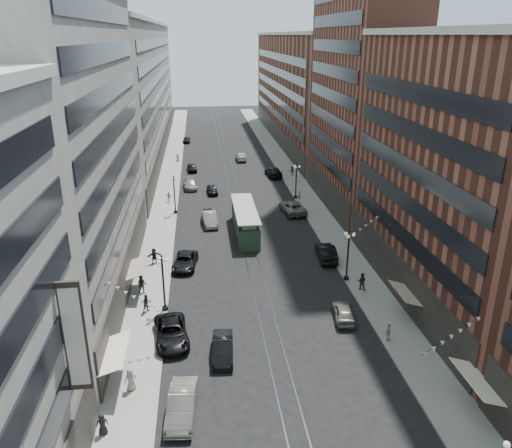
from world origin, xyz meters
name	(u,v)px	position (x,y,z in m)	size (l,w,h in m)	color
ground	(237,201)	(0.00, 60.00, 0.00)	(220.00, 220.00, 0.00)	black
sidewalk_west	(168,185)	(-11.00, 70.00, 0.07)	(4.00, 180.00, 0.15)	gray
sidewalk_east	(295,181)	(11.00, 70.00, 0.07)	(4.00, 180.00, 0.15)	gray
rail_west	(228,183)	(-0.70, 70.00, 0.01)	(0.12, 180.00, 0.02)	#2D2D33
rail_east	(236,183)	(0.70, 70.00, 0.01)	(0.12, 180.00, 0.02)	#2D2D33
building_west_mid	(71,153)	(-17.00, 33.00, 14.00)	(8.00, 36.00, 28.00)	#ABA797
building_west_far	(141,91)	(-17.00, 96.00, 13.00)	(8.00, 90.00, 26.00)	#ABA797
building_east_mid	(451,177)	(17.00, 28.00, 12.00)	(8.00, 30.00, 24.00)	brown
building_east_tower	(362,58)	(17.00, 56.00, 21.00)	(8.00, 26.00, 42.00)	brown
building_east_far	(294,90)	(17.00, 105.00, 12.00)	(8.00, 72.00, 24.00)	brown
lamppost_sw_far	(163,281)	(-9.20, 28.00, 3.10)	(1.03, 1.14, 5.52)	black
lamppost_sw_mid	(174,193)	(-9.20, 55.00, 3.10)	(1.03, 1.14, 5.52)	black
lamppost_se_far	(348,254)	(9.20, 32.00, 3.10)	(1.03, 1.14, 5.52)	black
lamppost_se_mid	(296,180)	(9.20, 60.00, 3.10)	(1.03, 1.14, 5.52)	black
streetcar	(245,222)	(0.00, 46.51, 1.59)	(2.75, 12.44, 3.44)	#253A28
car_1	(182,405)	(-7.32, 14.15, 0.85)	(1.79, 5.13, 1.69)	slate
car_2	(171,333)	(-8.40, 23.03, 0.80)	(2.66, 5.77, 1.60)	black
car_4	(343,312)	(6.80, 24.75, 0.72)	(1.70, 4.22, 1.44)	#66645A
car_5	(223,348)	(-4.25, 20.40, 0.76)	(1.62, 4.63, 1.53)	black
pedestrian_1	(131,379)	(-11.00, 17.00, 1.03)	(0.86, 0.47, 1.76)	gray
pedestrian_2	(142,285)	(-11.60, 31.45, 1.08)	(0.90, 0.49, 1.85)	black
pedestrian_4	(388,332)	(9.50, 20.81, 0.97)	(0.96, 0.44, 1.64)	#B3A595
car_7	(185,261)	(-7.51, 37.17, 0.72)	(2.38, 5.17, 1.44)	black
car_8	(190,184)	(-7.20, 67.45, 0.76)	(2.13, 5.24, 1.52)	slate
car_9	(192,168)	(-6.98, 78.70, 0.73)	(1.72, 4.27, 1.46)	black
car_10	(326,252)	(8.40, 37.46, 0.86)	(1.83, 5.23, 1.72)	black
car_11	(293,207)	(7.51, 53.54, 0.86)	(2.87, 6.22, 1.73)	slate
car_12	(274,172)	(7.72, 73.50, 0.83)	(2.34, 5.75, 1.67)	black
car_13	(212,190)	(-3.68, 64.07, 0.69)	(1.62, 4.03, 1.37)	black
car_14	(241,157)	(2.89, 86.18, 0.79)	(1.68, 4.82, 1.59)	gray
pedestrian_5	(154,256)	(-10.93, 38.35, 1.03)	(1.64, 0.47, 1.76)	black
pedestrian_6	(169,197)	(-10.36, 60.24, 0.94)	(0.93, 0.42, 1.58)	#B5A896
pedestrian_7	(362,281)	(10.07, 29.72, 1.05)	(0.88, 0.48, 1.80)	black
pedestrian_8	(299,195)	(9.50, 58.91, 0.98)	(0.61, 0.40, 1.67)	#A99C8C
pedestrian_9	(292,171)	(11.10, 73.19, 0.97)	(1.06, 0.44, 1.64)	black
car_extra_0	(186,140)	(-8.40, 105.70, 0.70)	(1.66, 4.14, 1.41)	black
car_extra_1	(210,219)	(-4.42, 50.07, 0.84)	(1.77, 5.08, 1.67)	gray
car_extra_2	(209,216)	(-4.50, 51.68, 0.74)	(1.75, 4.34, 1.48)	black
pedestrian_extra_0	(178,157)	(-9.85, 86.38, 0.95)	(0.78, 0.42, 1.59)	#B2AB93
pedestrian_extra_1	(102,424)	(-12.28, 12.88, 0.92)	(0.76, 0.41, 1.55)	black
pedestrian_extra_2	(147,303)	(-10.80, 27.84, 1.01)	(0.83, 0.46, 1.71)	black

